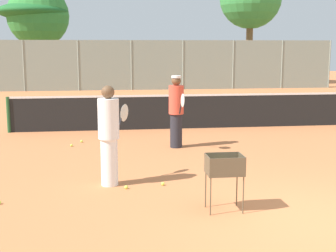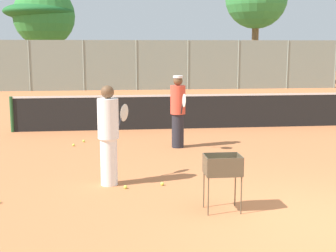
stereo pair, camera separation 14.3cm
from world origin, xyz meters
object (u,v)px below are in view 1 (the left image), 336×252
player_white_outfit (109,135)px  player_red_cap (176,111)px  tennis_net (203,110)px  ball_cart (224,169)px  parked_car (184,76)px

player_white_outfit → player_red_cap: bearing=4.3°
player_white_outfit → player_red_cap: size_ratio=1.02×
tennis_net → player_white_outfit: (-2.95, -5.77, 0.39)m
player_red_cap → player_white_outfit: bearing=-36.6°
ball_cart → parked_car: (3.11, 22.71, -0.00)m
tennis_net → ball_cart: bearing=-99.3°
tennis_net → player_white_outfit: size_ratio=6.44×
player_white_outfit → player_red_cap: player_white_outfit is taller
player_white_outfit → player_red_cap: (1.70, 3.07, -0.01)m
tennis_net → parked_car: 15.45m
ball_cart → player_red_cap: bearing=90.6°
player_white_outfit → parked_car: size_ratio=0.44×
ball_cart → parked_car: size_ratio=0.21×
tennis_net → parked_car: (1.90, 15.34, 0.10)m
tennis_net → player_red_cap: (-1.26, -2.70, 0.39)m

